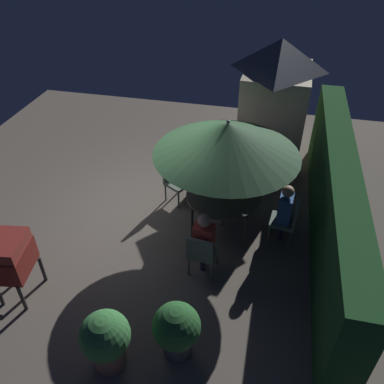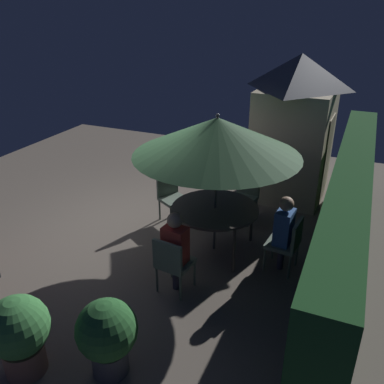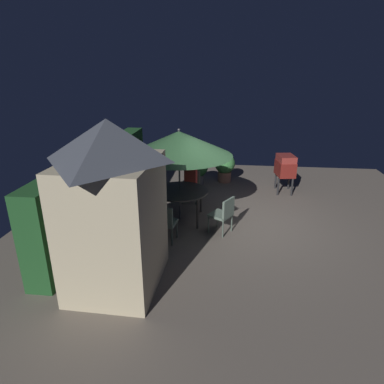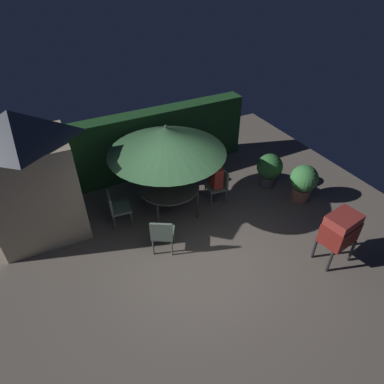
% 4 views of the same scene
% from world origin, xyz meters
% --- Properties ---
extents(ground_plane, '(11.00, 11.00, 0.00)m').
position_xyz_m(ground_plane, '(0.00, 0.00, 0.00)').
color(ground_plane, '#6B6056').
extents(hedge_backdrop, '(6.53, 0.50, 1.83)m').
position_xyz_m(hedge_backdrop, '(0.00, 3.50, 0.91)').
color(hedge_backdrop, '#1E4C23').
rests_on(hedge_backdrop, ground).
extents(garden_shed, '(1.92, 1.59, 2.97)m').
position_xyz_m(garden_shed, '(-2.71, 2.22, 1.51)').
color(garden_shed, '#C6B793').
rests_on(garden_shed, ground).
extents(patio_table, '(1.44, 1.44, 0.79)m').
position_xyz_m(patio_table, '(0.09, 1.51, 0.74)').
color(patio_table, '#47423D').
rests_on(patio_table, ground).
extents(patio_umbrella, '(2.62, 2.62, 2.36)m').
position_xyz_m(patio_umbrella, '(0.09, 1.51, 2.01)').
color(patio_umbrella, '#4C4C51').
rests_on(patio_umbrella, ground).
extents(chair_near_shed, '(0.52, 0.51, 0.90)m').
position_xyz_m(chair_near_shed, '(1.40, 1.36, 0.52)').
color(chair_near_shed, slate).
rests_on(chair_near_shed, ground).
extents(chair_far_side, '(0.51, 0.51, 0.90)m').
position_xyz_m(chair_far_side, '(0.22, 2.76, 0.52)').
color(chair_far_side, slate).
rests_on(chair_far_side, ground).
extents(chair_toward_hedge, '(0.52, 0.51, 0.90)m').
position_xyz_m(chair_toward_hedge, '(-1.17, 1.67, 0.52)').
color(chair_toward_hedge, slate).
rests_on(chair_toward_hedge, ground).
extents(chair_toward_house, '(0.63, 0.63, 0.90)m').
position_xyz_m(chair_toward_house, '(-0.58, 0.37, 0.52)').
color(chair_toward_house, slate).
rests_on(chair_toward_house, ground).
extents(potted_plant_by_shed, '(0.69, 0.69, 0.96)m').
position_xyz_m(potted_plant_by_shed, '(2.96, 1.32, 0.55)').
color(potted_plant_by_shed, '#4C4C51').
rests_on(potted_plant_by_shed, ground).
extents(potted_plant_by_grill, '(0.70, 0.70, 1.00)m').
position_xyz_m(potted_plant_by_grill, '(3.33, 0.42, 0.56)').
color(potted_plant_by_grill, '#936651').
rests_on(potted_plant_by_grill, ground).
extents(person_in_red, '(0.28, 0.37, 1.26)m').
position_xyz_m(person_in_red, '(1.32, 1.37, 0.78)').
color(person_in_red, '#CC3D33').
rests_on(person_in_red, ground).
extents(person_in_blue, '(0.36, 0.27, 1.26)m').
position_xyz_m(person_in_blue, '(0.21, 2.67, 0.78)').
color(person_in_blue, '#3866B2').
rests_on(person_in_blue, ground).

